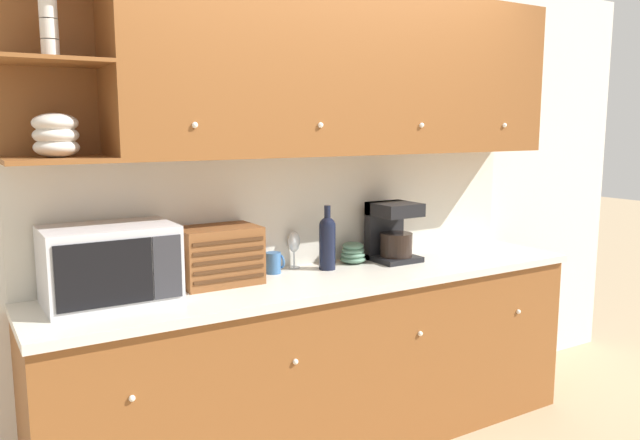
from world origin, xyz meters
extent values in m
plane|color=tan|center=(0.00, 0.00, 0.00)|extent=(24.00, 24.00, 0.00)
cube|color=silver|center=(0.00, 0.03, 1.30)|extent=(5.32, 0.06, 2.60)
cube|color=brown|center=(0.00, -0.29, 0.45)|extent=(2.92, 0.58, 0.90)
cube|color=silver|center=(0.00, -0.31, 0.92)|extent=(2.94, 0.61, 0.04)
sphere|color=white|center=(-1.10, -0.59, 0.65)|extent=(0.03, 0.03, 0.03)
sphere|color=white|center=(-0.37, -0.59, 0.65)|extent=(0.03, 0.03, 0.03)
sphere|color=white|center=(0.37, -0.59, 0.65)|extent=(0.03, 0.03, 0.03)
sphere|color=white|center=(1.10, -0.59, 0.65)|extent=(0.03, 0.03, 0.03)
cube|color=silver|center=(0.00, -0.01, 1.25)|extent=(2.92, 0.01, 0.61)
cube|color=brown|center=(0.21, -0.19, 1.97)|extent=(2.50, 0.37, 0.84)
cube|color=brown|center=(-1.25, -0.01, 1.97)|extent=(0.42, 0.02, 0.84)
cube|color=brown|center=(-1.25, -0.19, 1.56)|extent=(0.42, 0.37, 0.02)
cube|color=brown|center=(-1.25, -0.19, 1.96)|extent=(0.42, 0.37, 0.02)
sphere|color=white|center=(-0.73, -0.38, 1.70)|extent=(0.03, 0.03, 0.03)
sphere|color=white|center=(-0.10, -0.38, 1.70)|extent=(0.03, 0.03, 0.03)
sphere|color=white|center=(0.52, -0.38, 1.70)|extent=(0.03, 0.03, 0.03)
sphere|color=white|center=(1.15, -0.38, 1.70)|extent=(0.03, 0.03, 0.03)
ellipsoid|color=silver|center=(-1.25, -0.19, 1.61)|extent=(0.18, 0.18, 0.08)
ellipsoid|color=silver|center=(-1.25, -0.19, 1.66)|extent=(0.18, 0.18, 0.08)
ellipsoid|color=silver|center=(-1.25, -0.19, 1.71)|extent=(0.18, 0.18, 0.08)
cylinder|color=silver|center=(-1.25, -0.19, 2.00)|extent=(0.07, 0.07, 0.08)
cylinder|color=silver|center=(-1.25, -0.19, 2.08)|extent=(0.07, 0.07, 0.08)
cylinder|color=silver|center=(-1.25, -0.19, 2.16)|extent=(0.07, 0.07, 0.08)
cube|color=silver|center=(-1.07, -0.21, 1.11)|extent=(0.54, 0.36, 0.34)
cube|color=black|center=(-1.13, -0.40, 1.11)|extent=(0.38, 0.01, 0.27)
cube|color=#2D2D33|center=(-0.88, -0.40, 1.11)|extent=(0.12, 0.01, 0.27)
cube|color=brown|center=(-0.55, -0.16, 1.08)|extent=(0.38, 0.26, 0.28)
cube|color=#432713|center=(-0.55, -0.29, 0.99)|extent=(0.35, 0.01, 0.02)
cube|color=#432713|center=(-0.55, -0.29, 1.04)|extent=(0.35, 0.01, 0.02)
cube|color=#432713|center=(-0.55, -0.29, 1.08)|extent=(0.35, 0.01, 0.02)
cube|color=#432713|center=(-0.55, -0.29, 1.13)|extent=(0.35, 0.01, 0.02)
cube|color=#432713|center=(-0.55, -0.29, 1.17)|extent=(0.35, 0.01, 0.02)
cylinder|color=#38669E|center=(-0.23, -0.11, 1.00)|extent=(0.08, 0.08, 0.11)
torus|color=#38669E|center=(-0.18, -0.11, 1.00)|extent=(0.01, 0.07, 0.07)
cylinder|color=silver|center=(-0.07, -0.05, 0.95)|extent=(0.06, 0.06, 0.01)
cylinder|color=silver|center=(-0.07, -0.05, 0.99)|extent=(0.01, 0.01, 0.08)
ellipsoid|color=silver|center=(-0.07, -0.05, 1.09)|extent=(0.06, 0.06, 0.12)
cylinder|color=black|center=(0.06, -0.17, 1.06)|extent=(0.09, 0.09, 0.24)
sphere|color=black|center=(0.06, -0.17, 1.18)|extent=(0.09, 0.09, 0.09)
cylinder|color=black|center=(0.06, -0.17, 1.25)|extent=(0.03, 0.03, 0.08)
ellipsoid|color=slate|center=(0.27, -0.12, 0.97)|extent=(0.14, 0.14, 0.04)
ellipsoid|color=slate|center=(0.27, -0.12, 0.99)|extent=(0.14, 0.14, 0.05)
ellipsoid|color=slate|center=(0.27, -0.12, 1.01)|extent=(0.13, 0.13, 0.04)
ellipsoid|color=slate|center=(0.27, -0.12, 1.04)|extent=(0.12, 0.12, 0.04)
cube|color=black|center=(0.50, -0.20, 0.96)|extent=(0.24, 0.24, 0.03)
cylinder|color=black|center=(0.50, -0.21, 1.04)|extent=(0.18, 0.18, 0.13)
cube|color=black|center=(0.50, -0.10, 1.11)|extent=(0.24, 0.06, 0.33)
cube|color=black|center=(0.50, -0.20, 1.24)|extent=(0.24, 0.24, 0.07)
camera|label=1|loc=(-1.67, -2.93, 1.70)|focal=35.00mm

